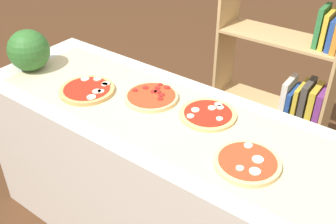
% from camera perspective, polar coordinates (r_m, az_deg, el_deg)
% --- Properties ---
extents(counter, '(2.17, 0.72, 0.93)m').
position_cam_1_polar(counter, '(2.22, -0.00, -10.48)').
color(counter, beige).
rests_on(counter, ground_plane).
extents(parchment_paper, '(1.89, 0.54, 0.00)m').
position_cam_1_polar(parchment_paper, '(1.92, -0.00, -0.47)').
color(parchment_paper, beige).
rests_on(parchment_paper, counter).
extents(pizza_mozzarella_0, '(0.29, 0.29, 0.03)m').
position_cam_1_polar(pizza_mozzarella_0, '(2.14, -11.55, 3.13)').
color(pizza_mozzarella_0, tan).
rests_on(pizza_mozzarella_0, parchment_paper).
extents(pizza_pepperoni_1, '(0.28, 0.28, 0.03)m').
position_cam_1_polar(pizza_pepperoni_1, '(2.04, -2.40, 2.22)').
color(pizza_pepperoni_1, '#E5C17F').
rests_on(pizza_pepperoni_1, parchment_paper).
extents(pizza_mozzarella_2, '(0.28, 0.28, 0.02)m').
position_cam_1_polar(pizza_mozzarella_2, '(1.92, 5.77, -0.31)').
color(pizza_mozzarella_2, '#DBB26B').
rests_on(pizza_mozzarella_2, parchment_paper).
extents(pizza_mozzarella_3, '(0.28, 0.28, 0.03)m').
position_cam_1_polar(pizza_mozzarella_3, '(1.66, 11.36, -7.14)').
color(pizza_mozzarella_3, '#E5C17F').
rests_on(pizza_mozzarella_3, parchment_paper).
extents(watermelon, '(0.24, 0.24, 0.24)m').
position_cam_1_polar(watermelon, '(2.41, -19.44, 8.39)').
color(watermelon, '#2D6628').
rests_on(watermelon, counter).
extents(bookshelf, '(0.78, 0.30, 1.54)m').
position_cam_1_polar(bookshelf, '(2.73, 16.90, 3.77)').
color(bookshelf, tan).
rests_on(bookshelf, ground_plane).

